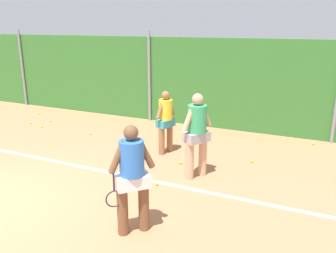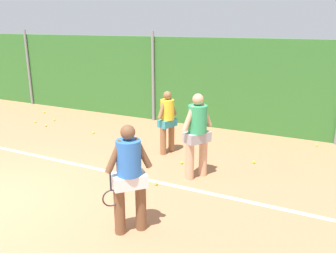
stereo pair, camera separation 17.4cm
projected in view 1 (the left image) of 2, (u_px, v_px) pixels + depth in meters
The scene contains 18 objects.
ground_plane at pixel (60, 167), 8.14m from camera, with size 30.72×30.72×0.00m, color #B2704C.
hedge_fence_backdrop at pixel (152, 79), 11.88m from camera, with size 19.97×0.25×2.82m, color #33702D.
fence_post_left at pixel (22, 68), 14.01m from camera, with size 0.10×0.10×3.00m, color gray.
fence_post_center at pixel (149, 77), 11.70m from camera, with size 0.10×0.10×3.00m, color gray.
court_baseline_paint at pixel (66, 163), 8.35m from camera, with size 14.59×0.10×0.01m, color white.
player_foreground_near at pixel (132, 174), 5.35m from camera, with size 0.58×0.66×1.78m.
player_midcourt at pixel (197, 131), 7.35m from camera, with size 0.55×0.69×1.85m.
player_backcourt_far at pixel (166, 119), 8.82m from camera, with size 0.40×0.66×1.62m.
tennis_ball_0 at pixel (181, 163), 8.33m from camera, with size 0.07×0.07×0.07m, color #CCDB33.
tennis_ball_1 at pixel (313, 144), 9.63m from camera, with size 0.07×0.07×0.07m, color #CCDB33.
tennis_ball_2 at pixel (90, 133), 10.56m from camera, with size 0.07×0.07×0.07m, color #CCDB33.
tennis_ball_3 at pixel (252, 161), 8.41m from camera, with size 0.07×0.07×0.07m, color #CCDB33.
tennis_ball_4 at pixel (30, 123), 11.67m from camera, with size 0.07×0.07×0.07m, color #CCDB33.
tennis_ball_6 at pixel (42, 126), 11.27m from camera, with size 0.07×0.07×0.07m, color #CCDB33.
tennis_ball_7 at pixel (156, 184), 7.22m from camera, with size 0.07×0.07×0.07m, color #CCDB33.
tennis_ball_9 at pixel (201, 150), 9.19m from camera, with size 0.07×0.07×0.07m, color #CCDB33.
tennis_ball_11 at pixel (39, 113), 12.98m from camera, with size 0.07×0.07×0.07m, color #CCDB33.
tennis_ball_12 at pixel (50, 121), 11.93m from camera, with size 0.07×0.07×0.07m, color #CCDB33.
Camera 1 is at (5.46, -3.81, 3.22)m, focal length 37.27 mm.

